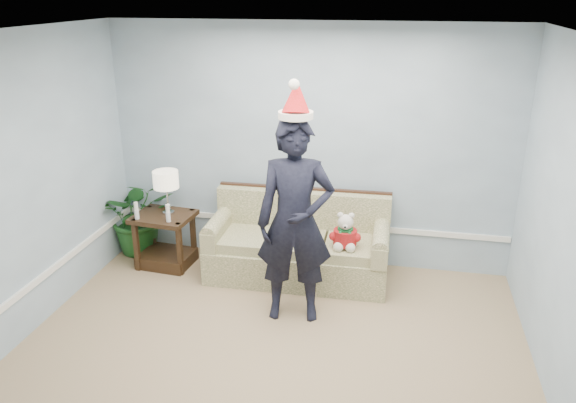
# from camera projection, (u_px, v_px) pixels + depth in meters

# --- Properties ---
(room_shell) EXTENTS (4.54, 5.04, 2.74)m
(room_shell) POSITION_uv_depth(u_px,v_px,m) (248.00, 241.00, 3.91)
(room_shell) COLOR #9F8066
(room_shell) RESTS_ON ground
(wainscot_trim) EXTENTS (4.49, 4.99, 0.06)m
(wainscot_trim) POSITION_uv_depth(u_px,v_px,m) (167.00, 265.00, 5.53)
(wainscot_trim) COLOR white
(wainscot_trim) RESTS_ON room_shell
(sofa) EXTENTS (1.96, 0.87, 0.92)m
(sofa) POSITION_uv_depth(u_px,v_px,m) (299.00, 247.00, 6.19)
(sofa) COLOR #475629
(sofa) RESTS_ON room_shell
(side_table) EXTENTS (0.69, 0.59, 0.62)m
(side_table) POSITION_uv_depth(u_px,v_px,m) (166.00, 245.00, 6.44)
(side_table) COLOR #331F12
(side_table) RESTS_ON room_shell
(table_lamp) EXTENTS (0.28, 0.28, 0.50)m
(table_lamp) POSITION_uv_depth(u_px,v_px,m) (166.00, 181.00, 6.20)
(table_lamp) COLOR silver
(table_lamp) RESTS_ON side_table
(candle_pair) EXTENTS (0.42, 0.05, 0.20)m
(candle_pair) POSITION_uv_depth(u_px,v_px,m) (152.00, 213.00, 6.12)
(candle_pair) COLOR silver
(candle_pair) RESTS_ON side_table
(houseplant) EXTENTS (1.06, 1.00, 0.95)m
(houseplant) POSITION_uv_depth(u_px,v_px,m) (140.00, 215.00, 6.69)
(houseplant) COLOR #1C521E
(houseplant) RESTS_ON room_shell
(man) EXTENTS (0.78, 0.57, 1.96)m
(man) POSITION_uv_depth(u_px,v_px,m) (295.00, 222.00, 5.18)
(man) COLOR black
(man) RESTS_ON room_shell
(santa_hat) EXTENTS (0.33, 0.37, 0.36)m
(santa_hat) POSITION_uv_depth(u_px,v_px,m) (296.00, 100.00, 4.79)
(santa_hat) COLOR silver
(santa_hat) RESTS_ON man
(teddy_bear) EXTENTS (0.26, 0.28, 0.39)m
(teddy_bear) POSITION_uv_depth(u_px,v_px,m) (345.00, 235.00, 5.78)
(teddy_bear) COLOR silver
(teddy_bear) RESTS_ON sofa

